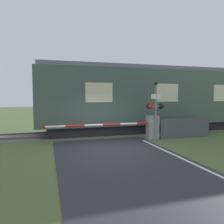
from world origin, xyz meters
name	(u,v)px	position (x,y,z in m)	size (l,w,h in m)	color
ground_plane	(109,148)	(0.00, 0.00, 0.00)	(80.00, 80.00, 0.00)	#4C6033
track_bed	(92,133)	(0.00, 3.95, 0.02)	(36.00, 3.20, 0.13)	#666056
train	(155,99)	(4.39, 3.95, 2.16)	(15.46, 3.06, 4.23)	black
crossing_barrier	(145,127)	(2.39, 1.30, 0.68)	(6.03, 0.44, 1.28)	gray
signal_post	(156,107)	(2.91, 1.04, 1.77)	(0.98, 0.26, 3.11)	gray
roadside_fence	(185,128)	(4.84, 1.12, 0.55)	(3.15, 0.06, 1.10)	#4C4C51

